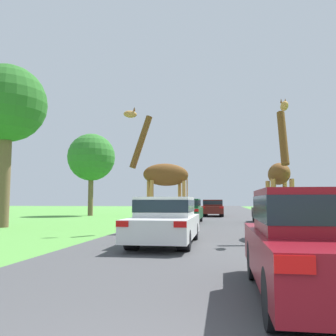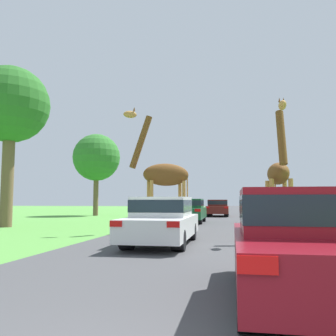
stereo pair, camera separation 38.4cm
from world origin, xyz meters
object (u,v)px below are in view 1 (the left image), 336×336
(car_queue_right, at_px, (271,210))
(tree_far_right, at_px, (91,158))
(giraffe_near_road, at_px, (163,174))
(giraffe_companion, at_px, (279,175))
(car_queue_left, at_px, (213,207))
(car_lead_maroon, at_px, (323,241))
(car_verge_right, at_px, (186,210))
(car_far_ahead, at_px, (166,219))
(tree_centre_back, at_px, (7,105))

(car_queue_right, height_order, tree_far_right, tree_far_right)
(giraffe_near_road, bearing_deg, car_queue_right, -63.46)
(giraffe_companion, relative_size, car_queue_left, 1.07)
(giraffe_near_road, xyz_separation_m, car_queue_left, (1.64, 15.90, -1.70))
(car_queue_right, height_order, car_queue_left, car_queue_right)
(car_lead_maroon, bearing_deg, car_verge_right, 102.19)
(car_lead_maroon, height_order, car_queue_right, car_lead_maroon)
(giraffe_companion, height_order, car_lead_maroon, giraffe_companion)
(tree_far_right, bearing_deg, car_far_ahead, -62.91)
(car_verge_right, xyz_separation_m, tree_centre_back, (-8.62, -5.06, 5.40))
(car_queue_right, relative_size, car_queue_left, 1.05)
(car_far_ahead, distance_m, car_verge_right, 10.57)
(giraffe_companion, distance_m, car_verge_right, 9.38)
(car_verge_right, xyz_separation_m, tree_far_right, (-9.32, 8.55, 4.36))
(car_lead_maroon, bearing_deg, car_queue_right, 85.00)
(car_lead_maroon, xyz_separation_m, car_queue_left, (-2.17, 25.51, -0.04))
(car_queue_right, bearing_deg, tree_centre_back, -158.33)
(giraffe_companion, bearing_deg, car_far_ahead, 30.88)
(car_queue_left, bearing_deg, car_lead_maroon, -85.14)
(giraffe_companion, bearing_deg, car_queue_left, -81.58)
(tree_centre_back, bearing_deg, giraffe_near_road, -10.76)
(car_verge_right, bearing_deg, tree_far_right, 137.45)
(car_queue_right, distance_m, tree_far_right, 17.03)
(car_far_ahead, bearing_deg, giraffe_companion, 31.70)
(giraffe_near_road, xyz_separation_m, car_verge_right, (0.30, 6.64, -1.68))
(car_queue_right, bearing_deg, car_queue_left, 112.09)
(giraffe_companion, xyz_separation_m, car_queue_right, (0.77, 8.60, -1.45))
(car_lead_maroon, xyz_separation_m, tree_far_right, (-12.83, 24.80, 4.34))
(car_queue_right, xyz_separation_m, tree_centre_back, (-13.59, -5.40, 5.37))
(giraffe_companion, height_order, tree_centre_back, tree_centre_back)
(car_lead_maroon, xyz_separation_m, tree_centre_back, (-12.13, 11.19, 5.38))
(car_queue_right, distance_m, car_verge_right, 4.97)
(car_far_ahead, distance_m, tree_centre_back, 11.92)
(giraffe_near_road, relative_size, car_lead_maroon, 1.30)
(giraffe_companion, xyz_separation_m, car_far_ahead, (-3.73, -2.30, -1.48))
(car_lead_maroon, relative_size, car_queue_right, 0.86)
(car_far_ahead, xyz_separation_m, car_verge_right, (-0.46, 10.56, 0.01))
(car_far_ahead, distance_m, tree_far_right, 21.91)
(giraffe_companion, relative_size, tree_centre_back, 0.57)
(car_far_ahead, bearing_deg, car_lead_maroon, -61.79)
(tree_centre_back, height_order, tree_far_right, tree_centre_back)
(giraffe_companion, height_order, car_verge_right, giraffe_companion)
(giraffe_near_road, distance_m, tree_far_right, 17.87)
(car_lead_maroon, height_order, car_queue_left, car_lead_maroon)
(car_verge_right, bearing_deg, giraffe_companion, -63.10)
(car_queue_left, bearing_deg, car_verge_right, -98.24)
(giraffe_near_road, xyz_separation_m, giraffe_companion, (4.49, -1.62, -0.21))
(car_lead_maroon, height_order, car_verge_right, car_lead_maroon)
(car_lead_maroon, height_order, tree_far_right, tree_far_right)
(car_lead_maroon, xyz_separation_m, car_verge_right, (-3.51, 16.25, -0.02))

